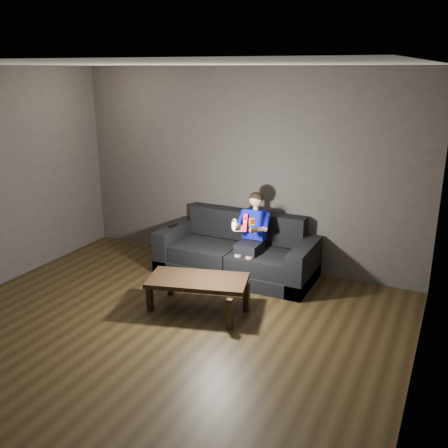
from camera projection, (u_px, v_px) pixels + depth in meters
The scene contains 10 objects.
floor at pixel (145, 343), 5.06m from camera, with size 5.00×5.00×0.00m, color black.
back_wall at pixel (244, 169), 6.80m from camera, with size 5.00×0.04×2.70m, color #37332F.
right_wall at pixel (423, 258), 3.62m from camera, with size 0.04×5.00×2.70m, color #37332F.
ceiling at pixel (130, 64), 4.25m from camera, with size 5.00×5.00×0.02m, color silver.
sofa at pixel (237, 256), 6.68m from camera, with size 2.08×0.90×0.80m.
child at pixel (252, 229), 6.41m from camera, with size 0.43×0.53×1.06m.
wii_remote_red at pixel (246, 223), 5.96m from camera, with size 0.06×0.08×0.22m.
nunchuk_white at pixel (234, 225), 6.04m from camera, with size 0.08×0.11×0.16m.
wii_remote_black at pixel (173, 225), 6.91m from camera, with size 0.07×0.17×0.03m.
coffee_table at pixel (198, 283), 5.63m from camera, with size 1.22×0.83×0.40m.
Camera 1 is at (2.66, -3.67, 2.67)m, focal length 40.00 mm.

